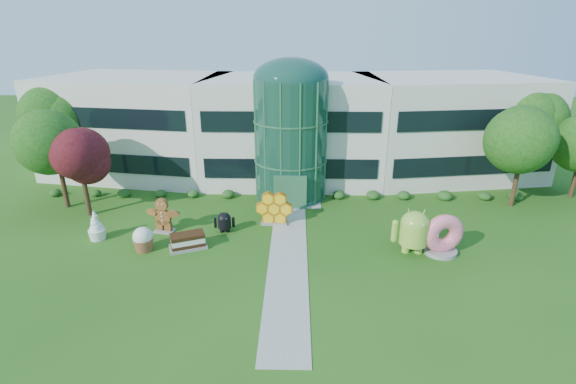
# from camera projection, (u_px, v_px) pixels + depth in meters

# --- Properties ---
(ground) EXTENTS (140.00, 140.00, 0.00)m
(ground) POSITION_uv_depth(u_px,v_px,m) (288.00, 269.00, 25.02)
(ground) COLOR #215114
(ground) RESTS_ON ground
(building) EXTENTS (46.00, 15.00, 9.30)m
(building) POSITION_uv_depth(u_px,v_px,m) (292.00, 127.00, 40.09)
(building) COLOR beige
(building) RESTS_ON ground
(atrium) EXTENTS (6.00, 6.00, 9.80)m
(atrium) POSITION_uv_depth(u_px,v_px,m) (291.00, 140.00, 34.41)
(atrium) COLOR #194738
(atrium) RESTS_ON ground
(walkway) EXTENTS (2.40, 20.00, 0.04)m
(walkway) POSITION_uv_depth(u_px,v_px,m) (288.00, 252.00, 26.87)
(walkway) COLOR #9E9E93
(walkway) RESTS_ON ground
(tree_red) EXTENTS (4.00, 4.00, 6.00)m
(tree_red) POSITION_uv_depth(u_px,v_px,m) (83.00, 178.00, 31.21)
(tree_red) COLOR #3F0C14
(tree_red) RESTS_ON ground
(trees_backdrop) EXTENTS (52.00, 8.00, 8.40)m
(trees_backdrop) POSITION_uv_depth(u_px,v_px,m) (291.00, 145.00, 35.60)
(trees_backdrop) COLOR #114611
(trees_backdrop) RESTS_ON ground
(android_green) EXTENTS (3.10, 2.22, 3.32)m
(android_green) POSITION_uv_depth(u_px,v_px,m) (414.00, 229.00, 26.27)
(android_green) COLOR #8EBE3D
(android_green) RESTS_ON ground
(android_black) EXTENTS (1.62, 1.18, 1.73)m
(android_black) POSITION_uv_depth(u_px,v_px,m) (224.00, 221.00, 29.24)
(android_black) COLOR black
(android_black) RESTS_ON ground
(donut) EXTENTS (2.83, 1.77, 2.74)m
(donut) POSITION_uv_depth(u_px,v_px,m) (443.00, 233.00, 26.33)
(donut) COLOR #DD547C
(donut) RESTS_ON ground
(gingerbread) EXTENTS (2.93, 1.63, 2.56)m
(gingerbread) POSITION_uv_depth(u_px,v_px,m) (163.00, 215.00, 29.18)
(gingerbread) COLOR brown
(gingerbread) RESTS_ON ground
(ice_cream_sandwich) EXTENTS (2.64, 2.00, 1.06)m
(ice_cream_sandwich) POSITION_uv_depth(u_px,v_px,m) (188.00, 241.00, 27.15)
(ice_cream_sandwich) COLOR black
(ice_cream_sandwich) RESTS_ON ground
(honeycomb) EXTENTS (2.93, 1.22, 2.25)m
(honeycomb) POSITION_uv_depth(u_px,v_px,m) (274.00, 210.00, 30.43)
(honeycomb) COLOR yellow
(honeycomb) RESTS_ON ground
(froyo) EXTENTS (1.56, 1.56, 2.11)m
(froyo) POSITION_uv_depth(u_px,v_px,m) (96.00, 225.00, 28.18)
(froyo) COLOR white
(froyo) RESTS_ON ground
(cupcake) EXTENTS (1.67, 1.67, 1.63)m
(cupcake) POSITION_uv_depth(u_px,v_px,m) (143.00, 239.00, 26.82)
(cupcake) COLOR white
(cupcake) RESTS_ON ground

